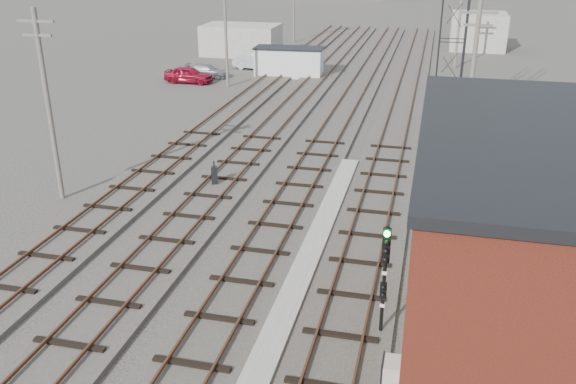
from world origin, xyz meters
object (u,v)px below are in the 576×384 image
(switch_stand, at_px, (214,176))
(car_red, at_px, (189,75))
(signal_mast, at_px, (384,275))
(car_silver, at_px, (258,61))
(car_grey, at_px, (207,71))
(site_trailer, at_px, (289,62))

(switch_stand, distance_m, car_red, 24.81)
(car_red, bearing_deg, signal_mast, -147.96)
(switch_stand, xyz_separation_m, car_red, (-10.52, 22.47, 0.11))
(signal_mast, distance_m, switch_stand, 14.35)
(switch_stand, relative_size, car_silver, 0.27)
(car_silver, bearing_deg, car_grey, 153.15)
(site_trailer, xyz_separation_m, car_silver, (-3.67, 2.31, -0.54))
(signal_mast, bearing_deg, car_silver, 111.37)
(car_grey, bearing_deg, site_trailer, -73.58)
(switch_stand, relative_size, site_trailer, 0.20)
(car_red, distance_m, car_silver, 8.25)
(switch_stand, height_order, car_silver, car_silver)
(car_silver, bearing_deg, switch_stand, -156.82)
(signal_mast, bearing_deg, car_grey, 118.33)
(car_grey, bearing_deg, car_red, 164.41)
(signal_mast, distance_m, car_grey, 40.63)
(car_red, relative_size, car_grey, 1.05)
(site_trailer, height_order, car_red, site_trailer)
(site_trailer, bearing_deg, car_red, -151.92)
(car_silver, relative_size, car_grey, 1.18)
(switch_stand, bearing_deg, car_silver, 84.28)
(car_grey, bearing_deg, car_silver, -38.59)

